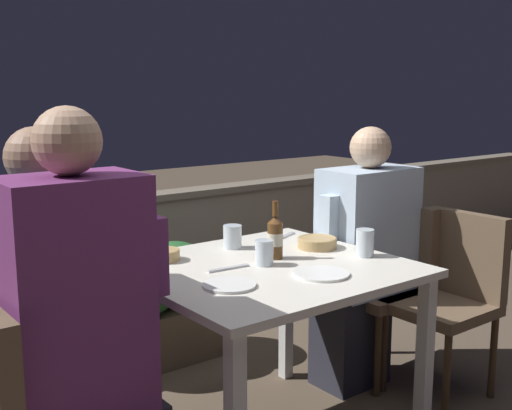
# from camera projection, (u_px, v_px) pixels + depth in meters

# --- Properties ---
(parapet_wall) EXTENTS (9.00, 0.18, 0.75)m
(parapet_wall) POSITION_uv_depth(u_px,v_px,m) (92.00, 263.00, 3.73)
(parapet_wall) COLOR gray
(parapet_wall) RESTS_ON ground_plane
(dining_table) EXTENTS (0.98, 0.91, 0.72)m
(dining_table) POSITION_uv_depth(u_px,v_px,m) (267.00, 288.00, 2.42)
(dining_table) COLOR silver
(dining_table) RESTS_ON ground_plane
(planter_hedge) EXTENTS (0.79, 0.47, 0.60)m
(planter_hedge) POSITION_uv_depth(u_px,v_px,m) (141.00, 299.00, 3.21)
(planter_hedge) COLOR brown
(planter_hedge) RESTS_ON ground_plane
(person_purple_stripe) EXTENTS (0.48, 0.26, 1.33)m
(person_purple_stripe) POSITION_uv_depth(u_px,v_px,m) (87.00, 337.00, 1.85)
(person_purple_stripe) COLOR #282833
(person_purple_stripe) RESTS_ON ground_plane
(person_navy_jumper) EXTENTS (0.48, 0.26, 1.26)m
(person_navy_jumper) POSITION_uv_depth(u_px,v_px,m) (54.00, 318.00, 2.10)
(person_navy_jumper) COLOR #282833
(person_navy_jumper) RESTS_ON ground_plane
(chair_right_near) EXTENTS (0.41, 0.40, 0.82)m
(chair_right_near) POSITION_uv_depth(u_px,v_px,m) (453.00, 285.00, 2.90)
(chair_right_near) COLOR brown
(chair_right_near) RESTS_ON ground_plane
(chair_right_far) EXTENTS (0.41, 0.40, 0.82)m
(chair_right_far) POSITION_uv_depth(u_px,v_px,m) (388.00, 271.00, 3.12)
(chair_right_far) COLOR brown
(chair_right_far) RESTS_ON ground_plane
(person_blue_shirt) EXTENTS (0.51, 0.26, 1.21)m
(person_blue_shirt) POSITION_uv_depth(u_px,v_px,m) (362.00, 257.00, 2.99)
(person_blue_shirt) COLOR #282833
(person_blue_shirt) RESTS_ON ground_plane
(beer_bottle) EXTENTS (0.06, 0.06, 0.23)m
(beer_bottle) POSITION_uv_depth(u_px,v_px,m) (275.00, 237.00, 2.48)
(beer_bottle) COLOR brown
(beer_bottle) RESTS_ON dining_table
(plate_0) EXTENTS (0.20, 0.20, 0.01)m
(plate_0) POSITION_uv_depth(u_px,v_px,m) (321.00, 274.00, 2.27)
(plate_0) COLOR white
(plate_0) RESTS_ON dining_table
(plate_1) EXTENTS (0.18, 0.18, 0.01)m
(plate_1) POSITION_uv_depth(u_px,v_px,m) (229.00, 285.00, 2.14)
(plate_1) COLOR white
(plate_1) RESTS_ON dining_table
(bowl_0) EXTENTS (0.16, 0.16, 0.04)m
(bowl_0) POSITION_uv_depth(u_px,v_px,m) (317.00, 242.00, 2.66)
(bowl_0) COLOR tan
(bowl_0) RESTS_ON dining_table
(bowl_1) EXTENTS (0.12, 0.12, 0.04)m
(bowl_1) POSITION_uv_depth(u_px,v_px,m) (164.00, 254.00, 2.47)
(bowl_1) COLOR tan
(bowl_1) RESTS_ON dining_table
(glass_cup_0) EXTENTS (0.07, 0.07, 0.10)m
(glass_cup_0) POSITION_uv_depth(u_px,v_px,m) (264.00, 253.00, 2.40)
(glass_cup_0) COLOR silver
(glass_cup_0) RESTS_ON dining_table
(glass_cup_1) EXTENTS (0.07, 0.07, 0.11)m
(glass_cup_1) POSITION_uv_depth(u_px,v_px,m) (365.00, 243.00, 2.52)
(glass_cup_1) COLOR silver
(glass_cup_1) RESTS_ON dining_table
(glass_cup_2) EXTENTS (0.08, 0.08, 0.10)m
(glass_cup_2) POSITION_uv_depth(u_px,v_px,m) (232.00, 237.00, 2.65)
(glass_cup_2) COLOR silver
(glass_cup_2) RESTS_ON dining_table
(fork_0) EXTENTS (0.09, 0.16, 0.01)m
(fork_0) POSITION_uv_depth(u_px,v_px,m) (272.00, 249.00, 2.63)
(fork_0) COLOR silver
(fork_0) RESTS_ON dining_table
(fork_1) EXTENTS (0.16, 0.08, 0.01)m
(fork_1) POSITION_uv_depth(u_px,v_px,m) (285.00, 236.00, 2.86)
(fork_1) COLOR silver
(fork_1) RESTS_ON dining_table
(fork_2) EXTENTS (0.17, 0.04, 0.01)m
(fork_2) POSITION_uv_depth(u_px,v_px,m) (228.00, 268.00, 2.35)
(fork_2) COLOR silver
(fork_2) RESTS_ON dining_table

